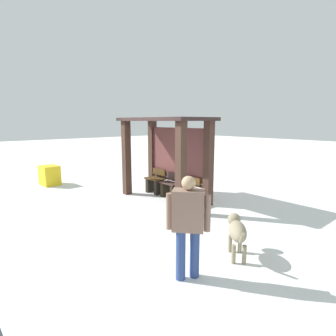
% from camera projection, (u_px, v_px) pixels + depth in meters
% --- Properties ---
extents(ground_plane, '(60.00, 60.00, 0.00)m').
position_uv_depth(ground_plane, '(165.00, 199.00, 8.23)').
color(ground_plane, white).
extents(bus_shelter, '(2.88, 1.44, 2.39)m').
position_uv_depth(bus_shelter, '(168.00, 144.00, 8.05)').
color(bus_shelter, '#412A21').
rests_on(bus_shelter, ground).
extents(bench_left_inside, '(0.64, 0.39, 0.77)m').
position_uv_depth(bench_left_inside, '(155.00, 183.00, 8.88)').
color(bench_left_inside, '#442F15').
rests_on(bench_left_inside, ground).
extents(bench_center_inside, '(0.64, 0.35, 0.75)m').
position_uv_depth(bench_center_inside, '(170.00, 188.00, 8.33)').
color(bench_center_inside, '#412D2A').
rests_on(bench_center_inside, ground).
extents(bench_right_inside, '(0.64, 0.41, 0.73)m').
position_uv_depth(bench_right_inside, '(188.00, 193.00, 7.78)').
color(bench_right_inside, '#573A17').
rests_on(bench_right_inside, ground).
extents(person_walking, '(0.54, 0.49, 1.54)m').
position_uv_depth(person_walking, '(188.00, 220.00, 3.94)').
color(person_walking, '#856556').
rests_on(person_walking, ground).
extents(dog, '(0.74, 0.76, 0.65)m').
position_uv_depth(dog, '(237.00, 231.00, 4.69)').
color(dog, gray).
rests_on(dog, ground).
extents(grit_bin, '(0.74, 0.60, 0.70)m').
position_uv_depth(grit_bin, '(50.00, 175.00, 10.01)').
color(grit_bin, yellow).
rests_on(grit_bin, ground).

